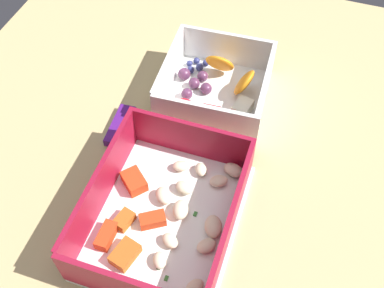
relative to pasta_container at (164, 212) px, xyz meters
The scene contains 4 objects.
table_surface 12.64cm from the pasta_container, ahead, with size 80.00×80.00×2.00cm, color tan.
pasta_container is the anchor object (origin of this frame).
fruit_bowl 21.73cm from the pasta_container, ahead, with size 16.26×15.69×6.23cm.
candy_bar 16.06cm from the pasta_container, 44.05° to the left, with size 7.00×2.40×1.20cm, color #51197A.
Camera 1 is at (-36.15, -11.29, 52.77)cm, focal length 42.76 mm.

